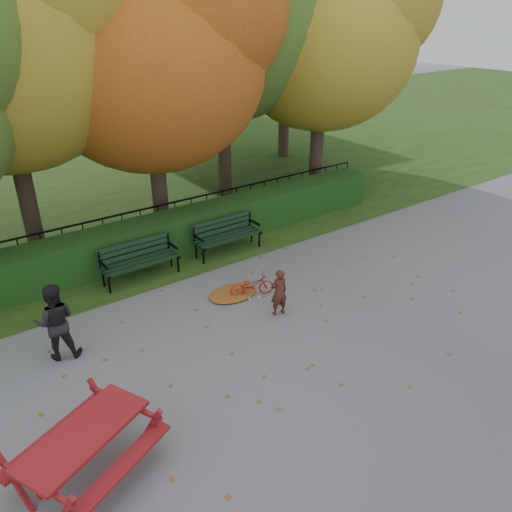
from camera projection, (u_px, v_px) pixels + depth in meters
ground at (282, 333)px, 9.73m from camera, size 90.00×90.00×0.00m
grass_strip at (64, 166)px, 19.87m from camera, size 90.00×90.00×0.00m
building_right at (108, 0)px, 31.49m from camera, size 9.00×6.00×12.00m
hedge at (173, 233)px, 12.76m from camera, size 13.00×0.90×1.00m
iron_fence at (159, 222)px, 13.32m from camera, size 14.00×0.04×1.02m
tree_b at (9, 22)px, 10.91m from camera, size 6.72×6.40×8.79m
tree_c at (163, 46)px, 12.31m from camera, size 6.30×6.00×8.00m
tree_e at (336, 29)px, 15.03m from camera, size 6.09×5.80×8.16m
tree_g at (297, 16)px, 18.73m from camera, size 6.30×6.00×8.55m
bench_left at (139, 258)px, 11.49m from camera, size 1.80×0.57×0.88m
bench_right at (226, 233)px, 12.75m from camera, size 1.80×0.57×0.88m
picnic_table at (85, 442)px, 6.55m from camera, size 2.20×2.04×0.86m
leaf_pile at (233, 293)px, 11.00m from camera, size 1.35×1.18×0.08m
leaf_scatter at (273, 326)px, 9.94m from camera, size 9.00×5.70×0.01m
child at (279, 292)px, 10.12m from camera, size 0.41×0.30×1.03m
adult at (55, 322)px, 8.78m from camera, size 0.86×0.76×1.47m
bicycle at (252, 285)px, 10.89m from camera, size 1.04×0.67×0.52m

